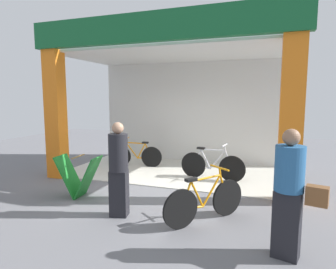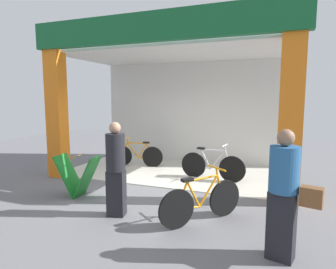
{
  "view_description": "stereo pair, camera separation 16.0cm",
  "coord_description": "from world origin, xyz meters",
  "views": [
    {
      "loc": [
        2.41,
        -6.04,
        2.07
      ],
      "look_at": [
        0.0,
        0.76,
        1.15
      ],
      "focal_mm": 30.89,
      "sensor_mm": 36.0,
      "label": 1
    },
    {
      "loc": [
        2.56,
        -5.99,
        2.07
      ],
      "look_at": [
        0.0,
        0.76,
        1.15
      ],
      "focal_mm": 30.89,
      "sensor_mm": 36.0,
      "label": 2
    }
  ],
  "objects": [
    {
      "name": "bicycle_parked_0",
      "position": [
        1.45,
        -1.47,
        0.36
      ],
      "size": [
        1.06,
        1.31,
        0.9
      ],
      "color": "black",
      "rests_on": "ground"
    },
    {
      "name": "shop_facade",
      "position": [
        0.0,
        1.66,
        2.1
      ],
      "size": [
        6.23,
        3.36,
        3.88
      ],
      "color": "beige",
      "rests_on": "ground"
    },
    {
      "name": "bicycle_inside_1",
      "position": [
        1.07,
        1.08,
        0.37
      ],
      "size": [
        1.67,
        0.46,
        0.92
      ],
      "color": "black",
      "rests_on": "ground"
    },
    {
      "name": "ground_plane",
      "position": [
        0.0,
        0.0,
        0.0
      ],
      "size": [
        20.06,
        20.06,
        0.0
      ],
      "primitive_type": "plane",
      "color": "slate",
      "rests_on": "ground"
    },
    {
      "name": "sandwich_board_sign",
      "position": [
        -1.31,
        -1.13,
        0.44
      ],
      "size": [
        0.94,
        0.55,
        0.88
      ],
      "color": "#197226",
      "rests_on": "ground"
    },
    {
      "name": "bicycle_inside_0",
      "position": [
        -1.35,
        1.7,
        0.35
      ],
      "size": [
        1.57,
        0.43,
        0.87
      ],
      "color": "black",
      "rests_on": "ground"
    },
    {
      "name": "pedestrian_2",
      "position": [
        -0.03,
        -1.72,
        0.85
      ],
      "size": [
        0.39,
        0.39,
        1.66
      ],
      "color": "black",
      "rests_on": "ground"
    },
    {
      "name": "pedestrian_1",
      "position": [
        2.69,
        -2.19,
        0.88
      ],
      "size": [
        0.68,
        0.44,
        1.69
      ],
      "color": "black",
      "rests_on": "ground"
    }
  ]
}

